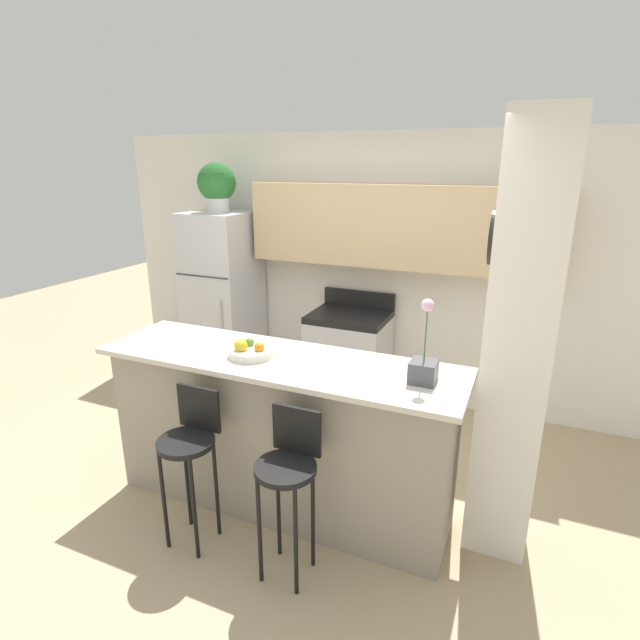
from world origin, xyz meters
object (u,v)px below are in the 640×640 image
object	(u,v)px
orchid_vase	(424,365)
fruit_bowl	(250,351)
bar_stool_left	(190,444)
potted_plant_on_fridge	(217,185)
refrigerator	(224,300)
bar_stool_right	(289,470)
stove_range	(349,358)

from	to	relation	value
orchid_vase	fruit_bowl	distance (m)	1.11
bar_stool_left	orchid_vase	size ratio (longest dim) A/B	2.04
fruit_bowl	potted_plant_on_fridge	bearing A→B (deg)	128.81
refrigerator	bar_stool_right	xyz separation A→B (m)	(1.81, -2.10, -0.24)
stove_range	bar_stool_right	world-z (taller)	stove_range
stove_range	bar_stool_left	xyz separation A→B (m)	(-0.22, -2.15, 0.21)
orchid_vase	stove_range	bearing A→B (deg)	122.50
bar_stool_left	fruit_bowl	size ratio (longest dim) A/B	3.45
bar_stool_left	orchid_vase	world-z (taller)	orchid_vase
stove_range	potted_plant_on_fridge	world-z (taller)	potted_plant_on_fridge
refrigerator	bar_stool_right	distance (m)	2.78
refrigerator	bar_stool_right	size ratio (longest dim) A/B	1.81
bar_stool_left	fruit_bowl	bearing A→B (deg)	71.75
stove_range	bar_stool_right	xyz separation A→B (m)	(0.44, -2.15, 0.21)
refrigerator	stove_range	distance (m)	1.44
stove_range	orchid_vase	world-z (taller)	orchid_vase
refrigerator	orchid_vase	size ratio (longest dim) A/B	3.69
bar_stool_left	potted_plant_on_fridge	world-z (taller)	potted_plant_on_fridge
refrigerator	fruit_bowl	distance (m)	2.10
bar_stool_left	orchid_vase	bearing A→B (deg)	22.41
potted_plant_on_fridge	stove_range	bearing A→B (deg)	2.25
bar_stool_left	potted_plant_on_fridge	xyz separation A→B (m)	(-1.15, 2.10, 1.40)
refrigerator	potted_plant_on_fridge	world-z (taller)	potted_plant_on_fridge
bar_stool_left	potted_plant_on_fridge	distance (m)	2.77
orchid_vase	fruit_bowl	size ratio (longest dim) A/B	1.69
potted_plant_on_fridge	fruit_bowl	world-z (taller)	potted_plant_on_fridge
orchid_vase	fruit_bowl	world-z (taller)	orchid_vase
stove_range	orchid_vase	distance (m)	2.07
stove_range	potted_plant_on_fridge	distance (m)	2.11
refrigerator	fruit_bowl	xyz separation A→B (m)	(1.31, -1.62, 0.22)
refrigerator	stove_range	xyz separation A→B (m)	(1.37, 0.05, -0.44)
fruit_bowl	orchid_vase	bearing A→B (deg)	2.46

